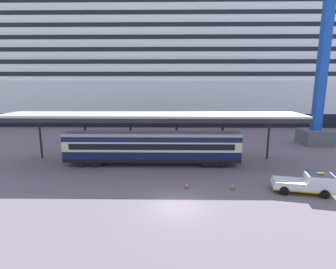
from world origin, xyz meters
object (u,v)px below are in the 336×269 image
dockside_crane (326,50)px  traffic_cone_near (233,186)px  train_carriage (152,147)px  traffic_cone_mid (187,185)px  cruise_ship (146,72)px  service_truck (308,183)px

dockside_crane → traffic_cone_near: bearing=-133.2°
train_carriage → traffic_cone_mid: train_carriage is taller
cruise_ship → train_carriage: bearing=-83.8°
cruise_ship → traffic_cone_near: (12.87, -50.01, -12.41)m
cruise_ship → dockside_crane: size_ratio=2.55×
train_carriage → dockside_crane: (26.20, 11.54, 12.57)m
train_carriage → service_truck: 17.16m
cruise_ship → dockside_crane: bearing=-45.0°
cruise_ship → dockside_crane: dockside_crane is taller
cruise_ship → dockside_crane: 43.67m
traffic_cone_near → traffic_cone_mid: bearing=175.7°
train_carriage → traffic_cone_mid: (3.85, -7.27, -1.99)m
train_carriage → traffic_cone_near: train_carriage is taller
service_truck → dockside_crane: size_ratio=0.11×
service_truck → traffic_cone_near: 6.80m
dockside_crane → train_carriage: bearing=-156.2°
train_carriage → traffic_cone_mid: size_ratio=32.72×
train_carriage → traffic_cone_near: (8.23, -7.60, -1.94)m
cruise_ship → service_truck: 55.60m
cruise_ship → dockside_crane: (30.83, -30.86, 2.11)m
cruise_ship → traffic_cone_near: bearing=-75.6°
traffic_cone_near → dockside_crane: 30.00m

